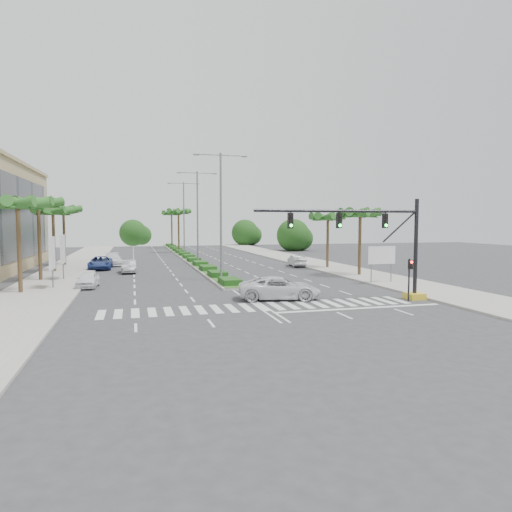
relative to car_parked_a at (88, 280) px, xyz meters
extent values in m
plane|color=#333335|center=(11.80, -12.34, -0.67)|extent=(160.00, 160.00, 0.00)
cube|color=gray|center=(27.00, 7.66, -0.60)|extent=(6.00, 120.00, 0.15)
cube|color=gray|center=(-3.40, 7.66, -0.60)|extent=(6.00, 120.00, 0.15)
cube|color=gray|center=(11.80, 32.66, -0.57)|extent=(2.20, 75.00, 0.20)
cube|color=#32581E|center=(11.80, 32.66, -0.45)|extent=(1.80, 75.00, 0.04)
cube|color=gold|center=(23.30, -12.34, -0.45)|extent=(1.20, 1.20, 0.45)
cylinder|color=black|center=(23.30, -12.34, 3.03)|extent=(0.28, 0.28, 7.00)
cylinder|color=black|center=(17.30, -12.34, 5.63)|extent=(12.00, 0.20, 0.20)
cylinder|color=black|center=(21.90, -12.34, 4.53)|extent=(2.53, 0.12, 2.15)
cube|color=black|center=(20.80, -12.34, 4.98)|extent=(0.32, 0.24, 1.00)
cylinder|color=#19E533|center=(20.80, -12.48, 4.66)|extent=(0.20, 0.06, 0.20)
cube|color=black|center=(17.30, -12.34, 4.98)|extent=(0.32, 0.24, 1.00)
cylinder|color=#19E533|center=(17.30, -12.48, 4.66)|extent=(0.20, 0.06, 0.20)
cube|color=black|center=(13.80, -12.34, 4.98)|extent=(0.32, 0.24, 1.00)
cylinder|color=#19E533|center=(13.80, -12.48, 4.66)|extent=(0.20, 0.06, 0.20)
cylinder|color=black|center=(22.40, -12.94, 0.83)|extent=(0.12, 0.12, 3.00)
cube|color=black|center=(22.40, -13.09, 1.93)|extent=(0.28, 0.22, 0.65)
cylinder|color=red|center=(22.40, -13.22, 2.11)|extent=(0.18, 0.05, 0.18)
cylinder|color=slate|center=(24.30, -4.34, 0.73)|extent=(0.10, 0.10, 2.80)
cylinder|color=slate|center=(26.30, -4.34, 0.73)|extent=(0.10, 0.10, 2.80)
cube|color=#0C6638|center=(25.30, -4.34, 1.93)|extent=(2.60, 0.08, 1.50)
cube|color=white|center=(25.30, -4.39, 1.93)|extent=(2.70, 0.02, 1.60)
cylinder|color=slate|center=(-2.70, -0.34, 0.73)|extent=(0.12, 0.12, 2.80)
cube|color=white|center=(-2.70, -0.34, 2.33)|extent=(0.18, 2.10, 2.70)
cube|color=#D8594C|center=(-2.70, -0.34, 2.33)|extent=(0.12, 2.00, 2.60)
cylinder|color=slate|center=(-2.70, 5.66, 0.73)|extent=(0.12, 0.12, 2.80)
cube|color=white|center=(-2.70, 5.66, 2.33)|extent=(0.18, 2.10, 2.70)
cube|color=#D8594C|center=(-2.70, 5.66, 2.33)|extent=(0.12, 2.00, 2.60)
cylinder|color=brown|center=(-4.70, -2.34, 2.83)|extent=(0.32, 0.32, 7.00)
sphere|color=brown|center=(-4.70, -2.34, 6.23)|extent=(0.70, 0.70, 0.70)
cone|color=#1E6022|center=(-3.60, -2.34, 6.13)|extent=(0.90, 3.62, 1.50)
cone|color=#1E6022|center=(-4.01, -1.48, 6.13)|extent=(3.39, 2.96, 1.50)
cone|color=#1E6022|center=(-4.94, -1.26, 6.13)|extent=(3.73, 1.68, 1.50)
cone|color=#1E6022|center=(-5.69, -1.86, 6.13)|extent=(2.38, 3.65, 1.50)
cone|color=#1E6022|center=(-5.69, -2.81, 6.13)|extent=(2.38, 3.65, 1.50)
cone|color=#1E6022|center=(-4.94, -3.41, 6.13)|extent=(3.73, 1.68, 1.50)
cone|color=#1E6022|center=(-4.01, -3.20, 6.13)|extent=(3.39, 2.96, 1.50)
cylinder|color=brown|center=(-4.70, 5.66, 3.03)|extent=(0.32, 0.32, 7.40)
sphere|color=brown|center=(-4.70, 5.66, 6.63)|extent=(0.70, 0.70, 0.70)
cone|color=#1E6022|center=(-3.60, 5.66, 6.53)|extent=(0.90, 3.62, 1.50)
cone|color=#1E6022|center=(-4.01, 6.52, 6.53)|extent=(3.39, 2.96, 1.50)
cone|color=#1E6022|center=(-4.94, 6.74, 6.53)|extent=(3.73, 1.68, 1.50)
cone|color=#1E6022|center=(-5.69, 6.14, 6.53)|extent=(2.38, 3.65, 1.50)
cone|color=#1E6022|center=(-5.69, 5.19, 6.53)|extent=(2.38, 3.65, 1.50)
cone|color=#1E6022|center=(-4.94, 4.59, 6.53)|extent=(3.73, 1.68, 1.50)
cone|color=#1E6022|center=(-4.01, 4.80, 6.53)|extent=(3.39, 2.96, 1.50)
cylinder|color=brown|center=(-4.70, 13.66, 2.73)|extent=(0.32, 0.32, 6.80)
sphere|color=brown|center=(-4.70, 13.66, 6.03)|extent=(0.70, 0.70, 0.70)
cone|color=#1E6022|center=(-3.60, 13.66, 5.93)|extent=(0.90, 3.62, 1.50)
cone|color=#1E6022|center=(-4.01, 14.52, 5.93)|extent=(3.39, 2.96, 1.50)
cone|color=#1E6022|center=(-4.94, 14.74, 5.93)|extent=(3.73, 1.68, 1.50)
cone|color=#1E6022|center=(-5.69, 14.14, 5.93)|extent=(2.38, 3.65, 1.50)
cone|color=#1E6022|center=(-5.69, 13.19, 5.93)|extent=(2.38, 3.65, 1.50)
cone|color=#1E6022|center=(-4.94, 12.59, 5.93)|extent=(3.73, 1.68, 1.50)
cone|color=#1E6022|center=(-4.01, 12.80, 5.93)|extent=(3.39, 2.96, 1.50)
cylinder|color=brown|center=(-4.70, 21.66, 2.93)|extent=(0.32, 0.32, 7.20)
sphere|color=brown|center=(-4.70, 21.66, 6.43)|extent=(0.70, 0.70, 0.70)
cone|color=#1E6022|center=(-3.60, 21.66, 6.33)|extent=(0.90, 3.62, 1.50)
cone|color=#1E6022|center=(-4.01, 22.52, 6.33)|extent=(3.39, 2.96, 1.50)
cone|color=#1E6022|center=(-4.94, 22.74, 6.33)|extent=(3.73, 1.68, 1.50)
cone|color=#1E6022|center=(-5.69, 22.14, 6.33)|extent=(2.38, 3.65, 1.50)
cone|color=#1E6022|center=(-5.69, 21.19, 6.33)|extent=(2.38, 3.65, 1.50)
cone|color=#1E6022|center=(-4.94, 20.59, 6.33)|extent=(3.73, 1.68, 1.50)
cone|color=#1E6022|center=(-4.01, 20.80, 6.33)|extent=(3.39, 2.96, 1.50)
cylinder|color=brown|center=(26.30, 1.66, 2.58)|extent=(0.32, 0.32, 6.50)
sphere|color=brown|center=(26.30, 1.66, 5.73)|extent=(0.70, 0.70, 0.70)
cone|color=#1E6022|center=(27.40, 1.66, 5.63)|extent=(0.90, 3.62, 1.50)
cone|color=#1E6022|center=(26.99, 2.52, 5.63)|extent=(3.39, 2.96, 1.50)
cone|color=#1E6022|center=(26.06, 2.74, 5.63)|extent=(3.73, 1.68, 1.50)
cone|color=#1E6022|center=(25.31, 2.14, 5.63)|extent=(2.38, 3.65, 1.50)
cone|color=#1E6022|center=(25.31, 1.19, 5.63)|extent=(2.38, 3.65, 1.50)
cone|color=#1E6022|center=(26.06, 0.59, 5.63)|extent=(3.73, 1.68, 1.50)
cone|color=#1E6022|center=(26.99, 0.80, 5.63)|extent=(3.39, 2.96, 1.50)
cylinder|color=brown|center=(26.30, 9.66, 2.43)|extent=(0.32, 0.32, 6.20)
sphere|color=brown|center=(26.30, 9.66, 5.43)|extent=(0.70, 0.70, 0.70)
cone|color=#1E6022|center=(27.40, 9.66, 5.33)|extent=(0.90, 3.62, 1.50)
cone|color=#1E6022|center=(26.99, 10.52, 5.33)|extent=(3.39, 2.96, 1.50)
cone|color=#1E6022|center=(26.06, 10.74, 5.33)|extent=(3.73, 1.68, 1.50)
cone|color=#1E6022|center=(25.31, 10.14, 5.33)|extent=(2.38, 3.65, 1.50)
cone|color=#1E6022|center=(25.31, 9.19, 5.33)|extent=(2.38, 3.65, 1.50)
cone|color=#1E6022|center=(26.06, 8.59, 5.33)|extent=(3.73, 1.68, 1.50)
cone|color=#1E6022|center=(26.99, 8.80, 5.33)|extent=(3.39, 2.96, 1.50)
cylinder|color=brown|center=(11.80, 42.66, 3.08)|extent=(0.32, 0.32, 7.50)
sphere|color=brown|center=(11.80, 42.66, 6.73)|extent=(0.70, 0.70, 0.70)
cone|color=#1E6022|center=(12.90, 42.66, 6.63)|extent=(0.90, 3.62, 1.50)
cone|color=#1E6022|center=(12.49, 43.52, 6.63)|extent=(3.39, 2.96, 1.50)
cone|color=#1E6022|center=(11.56, 43.74, 6.63)|extent=(3.73, 1.68, 1.50)
cone|color=#1E6022|center=(10.81, 43.14, 6.63)|extent=(2.38, 3.65, 1.50)
cone|color=#1E6022|center=(10.81, 42.19, 6.63)|extent=(2.38, 3.65, 1.50)
cone|color=#1E6022|center=(11.56, 41.59, 6.63)|extent=(3.73, 1.68, 1.50)
cone|color=#1E6022|center=(12.49, 41.80, 6.63)|extent=(3.39, 2.96, 1.50)
cylinder|color=brown|center=(11.80, 57.66, 3.08)|extent=(0.32, 0.32, 7.50)
sphere|color=brown|center=(11.80, 57.66, 6.73)|extent=(0.70, 0.70, 0.70)
cone|color=#1E6022|center=(12.90, 57.66, 6.63)|extent=(0.90, 3.62, 1.50)
cone|color=#1E6022|center=(12.49, 58.52, 6.63)|extent=(3.39, 2.96, 1.50)
cone|color=#1E6022|center=(11.56, 58.74, 6.63)|extent=(3.73, 1.68, 1.50)
cone|color=#1E6022|center=(10.81, 58.14, 6.63)|extent=(2.38, 3.65, 1.50)
cone|color=#1E6022|center=(10.81, 57.19, 6.63)|extent=(2.38, 3.65, 1.50)
cone|color=#1E6022|center=(11.56, 56.59, 6.63)|extent=(3.73, 1.68, 1.50)
cone|color=#1E6022|center=(12.49, 56.80, 6.63)|extent=(3.39, 2.96, 1.50)
cylinder|color=slate|center=(11.80, 1.66, 5.33)|extent=(0.20, 0.20, 12.00)
cylinder|color=slate|center=(10.60, 1.66, 11.13)|extent=(2.40, 0.10, 0.10)
cylinder|color=slate|center=(13.00, 1.66, 11.13)|extent=(2.40, 0.10, 0.10)
cube|color=slate|center=(9.50, 1.66, 11.08)|extent=(0.50, 0.25, 0.12)
cube|color=slate|center=(14.10, 1.66, 11.08)|extent=(0.50, 0.25, 0.12)
cylinder|color=slate|center=(11.80, 17.66, 5.33)|extent=(0.20, 0.20, 12.00)
cylinder|color=slate|center=(10.60, 17.66, 11.13)|extent=(2.40, 0.10, 0.10)
cylinder|color=slate|center=(13.00, 17.66, 11.13)|extent=(2.40, 0.10, 0.10)
cube|color=slate|center=(9.50, 17.66, 11.08)|extent=(0.50, 0.25, 0.12)
cube|color=slate|center=(14.10, 17.66, 11.08)|extent=(0.50, 0.25, 0.12)
cylinder|color=slate|center=(11.80, 33.66, 5.33)|extent=(0.20, 0.20, 12.00)
cylinder|color=slate|center=(10.60, 33.66, 11.13)|extent=(2.40, 0.10, 0.10)
cylinder|color=slate|center=(13.00, 33.66, 11.13)|extent=(2.40, 0.10, 0.10)
cube|color=slate|center=(9.50, 33.66, 11.08)|extent=(0.50, 0.25, 0.12)
cube|color=slate|center=(14.10, 33.66, 11.08)|extent=(0.50, 0.25, 0.12)
imported|color=white|center=(0.00, 0.00, 0.00)|extent=(1.91, 4.08, 1.35)
imported|color=#A09FA4|center=(3.26, 10.90, 0.03)|extent=(1.53, 4.30, 1.41)
imported|color=navy|center=(0.00, 15.66, 0.09)|extent=(2.60, 5.51, 1.52)
imported|color=white|center=(1.19, 20.28, 0.11)|extent=(2.68, 5.56, 1.56)
imported|color=silver|center=(13.86, -9.85, 0.14)|extent=(6.31, 3.88, 1.63)
imported|color=silver|center=(23.60, 12.97, 0.05)|extent=(2.04, 4.53, 1.44)
camera|label=1|loc=(3.74, -40.78, 4.87)|focal=32.00mm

